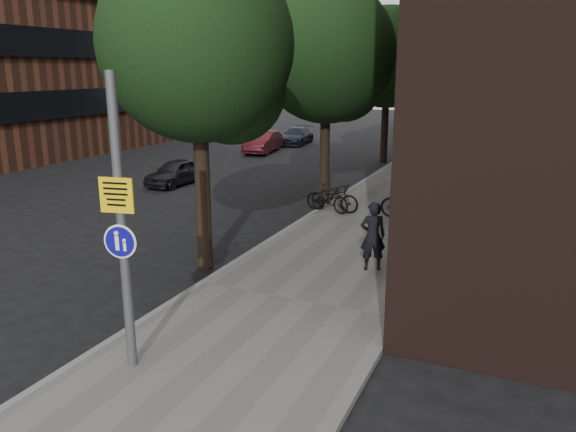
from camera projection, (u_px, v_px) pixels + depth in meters
The scene contains 15 objects.
ground at pixel (196, 380), 8.87m from camera, with size 120.00×120.00×0.00m, color black.
sidewalk at pixel (376, 223), 17.62m from camera, with size 4.50×60.00×0.12m, color #65635D.
curb_edge at pixel (310, 216), 18.49m from camera, with size 0.15×60.00×0.13m, color slate.
street_tree_near at pixel (203, 53), 12.66m from camera, with size 4.40×4.40×7.50m.
street_tree_mid at pixel (330, 59), 20.19m from camera, with size 5.00×5.00×7.80m.
street_tree_far at pixel (390, 61), 28.16m from camera, with size 5.00×5.00×7.80m.
signpost at pixel (122, 226), 8.53m from camera, with size 0.53×0.15×4.64m.
pedestrian at pixel (373, 236), 13.20m from camera, with size 0.61×0.40×1.66m, color black.
parked_bike_facade_near at pixel (436, 211), 17.02m from camera, with size 0.62×1.79×0.94m, color black.
parked_bike_facade_far at pixel (407, 203), 17.73m from camera, with size 0.49×1.72×1.04m, color black.
parked_bike_curb_near at pixel (332, 197), 18.73m from camera, with size 0.64×1.83×0.96m, color black.
parked_bike_curb_far at pixel (329, 198), 18.67m from camera, with size 0.44×1.57×0.94m, color black.
parked_car_near at pixel (176, 172), 23.62m from camera, with size 1.26×3.14×1.07m, color black.
parked_car_mid at pixel (263, 142), 32.56m from camera, with size 1.32×3.79×1.25m, color #52171F.
parked_car_far at pixel (297, 136), 36.22m from camera, with size 1.52×3.73×1.08m, color black.
Camera 1 is at (4.51, -6.66, 4.78)m, focal length 35.00 mm.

